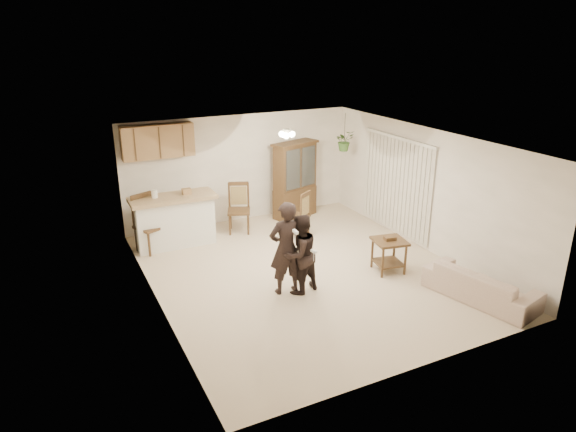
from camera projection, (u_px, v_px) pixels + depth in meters
name	position (u px, v px, depth m)	size (l,w,h in m)	color
floor	(305.00, 272.00, 9.68)	(6.50, 6.50, 0.00)	#C5AD95
ceiling	(307.00, 141.00, 8.82)	(5.50, 6.50, 0.02)	white
wall_back	(240.00, 168.00, 11.99)	(5.50, 0.02, 2.50)	white
wall_front	(427.00, 285.00, 6.51)	(5.50, 0.02, 2.50)	white
wall_left	(153.00, 235.00, 8.10)	(0.02, 6.50, 2.50)	white
wall_right	(425.00, 189.00, 10.40)	(0.02, 6.50, 2.50)	white
breakfast_bar	(175.00, 223.00, 10.71)	(1.60, 0.55, 1.00)	white
bar_top	(173.00, 198.00, 10.53)	(1.75, 0.70, 0.08)	#9D8C5E
upper_cabinets	(158.00, 141.00, 10.75)	(1.50, 0.34, 0.70)	brown
vertical_blinds	(396.00, 186.00, 11.19)	(0.06, 2.30, 2.10)	beige
ceiling_fixture	(287.00, 134.00, 9.95)	(0.36, 0.36, 0.20)	#FFEDBF
hanging_plant	(344.00, 141.00, 12.03)	(0.43, 0.37, 0.48)	#3A6227
plant_cord	(345.00, 127.00, 11.92)	(0.01, 0.01, 0.65)	black
sofa	(482.00, 279.00, 8.58)	(1.87, 0.73, 0.73)	beige
adult	(286.00, 244.00, 8.64)	(0.66, 0.43, 1.80)	black
child	(300.00, 256.00, 8.73)	(0.66, 0.51, 1.35)	black
china_hutch	(295.00, 180.00, 12.26)	(1.24, 0.77, 1.84)	#3E2816
side_table	(389.00, 255.00, 9.61)	(0.67, 0.67, 0.70)	#3E2816
chair_bar	(151.00, 235.00, 10.51)	(0.69, 0.69, 1.19)	#3E2816
chair_hutch_left	(239.00, 219.00, 11.51)	(0.64, 0.64, 1.11)	#3E2816
chair_hutch_right	(297.00, 224.00, 11.26)	(0.64, 0.64, 1.04)	#3E2816
controller_adult	(295.00, 232.00, 8.18)	(0.04, 0.14, 0.04)	white
controller_child	(314.00, 251.00, 8.44)	(0.04, 0.12, 0.04)	white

